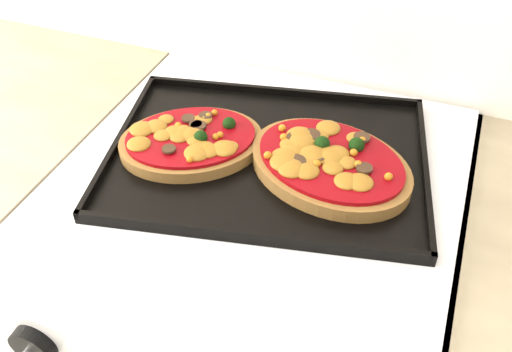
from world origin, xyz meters
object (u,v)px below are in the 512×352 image
at_px(stove, 258,346).
at_px(baking_tray, 268,155).
at_px(pizza_left, 191,140).
at_px(pizza_right, 330,163).

xyz_separation_m(stove, baking_tray, (-0.00, 0.04, 0.47)).
height_order(stove, pizza_left, pizza_left).
bearing_deg(pizza_right, baking_tray, 178.20).
distance_m(pizza_left, pizza_right, 0.21).
bearing_deg(stove, pizza_left, 172.59).
bearing_deg(baking_tray, stove, -101.03).
relative_size(stove, baking_tray, 1.92).
relative_size(stove, pizza_right, 3.67).
bearing_deg(stove, pizza_right, 20.58).
bearing_deg(pizza_left, baking_tray, 11.73).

